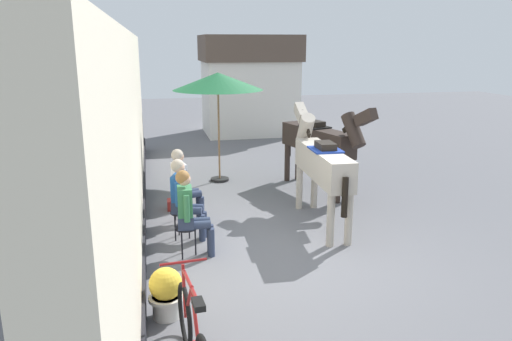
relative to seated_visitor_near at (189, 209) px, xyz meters
The scene contains 12 objects.
ground_plane 3.38m from the seated_visitor_near, 59.44° to the left, with size 40.00×40.00×0.00m, color slate.
pub_facade_wall 1.77m from the seated_visitor_near, 123.41° to the left, with size 0.34×14.00×3.40m.
distant_cottage 10.93m from the seated_visitor_near, 73.61° to the left, with size 3.40×2.60×3.50m.
seated_visitor_near is the anchor object (origin of this frame).
seated_visitor_middle 0.73m from the seated_visitor_near, 92.74° to the left, with size 0.61×0.48×1.39m.
seated_visitor_far 1.56m from the seated_visitor_near, 89.54° to the left, with size 0.61×0.48×1.39m.
saddled_horse_near 2.67m from the seated_visitor_near, 21.72° to the left, with size 0.52×3.00×2.06m.
saddled_horse_far 4.25m from the seated_visitor_near, 42.49° to the left, with size 1.14×2.91×2.06m.
flower_planter_near 1.85m from the seated_visitor_near, 104.34° to the right, with size 0.43×0.43×0.64m.
leaning_bicycle 2.89m from the seated_visitor_near, 94.27° to the right, with size 0.50×1.76×1.02m.
cafe_parasol 4.63m from the seated_visitor_near, 75.82° to the left, with size 2.10×2.10×2.58m.
satchel_bag 2.41m from the seated_visitor_near, 95.14° to the left, with size 0.28×0.12×0.20m, color maroon.
Camera 1 is at (-2.20, -7.06, 3.25)m, focal length 34.65 mm.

